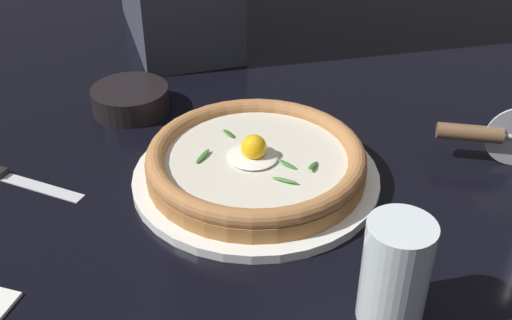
# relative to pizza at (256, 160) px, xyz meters

# --- Properties ---
(ground_plane) EXTENTS (2.40, 2.40, 0.03)m
(ground_plane) POSITION_rel_pizza_xyz_m (0.01, -0.03, -0.05)
(ground_plane) COLOR black
(ground_plane) RESTS_ON ground
(pizza_plate) EXTENTS (0.32, 0.32, 0.01)m
(pizza_plate) POSITION_rel_pizza_xyz_m (0.00, -0.00, -0.03)
(pizza_plate) COLOR white
(pizza_plate) RESTS_ON ground
(pizza) EXTENTS (0.28, 0.28, 0.06)m
(pizza) POSITION_rel_pizza_xyz_m (0.00, 0.00, 0.00)
(pizza) COLOR #B6753B
(pizza) RESTS_ON pizza_plate
(side_bowl) EXTENTS (0.12, 0.12, 0.04)m
(side_bowl) POSITION_rel_pizza_xyz_m (0.26, 0.06, -0.01)
(side_bowl) COLOR black
(side_bowl) RESTS_ON ground
(pizza_cutter) EXTENTS (0.11, 0.12, 0.09)m
(pizza_cutter) POSITION_rel_pizza_xyz_m (-0.12, -0.28, 0.01)
(pizza_cutter) COLOR silver
(pizza_cutter) RESTS_ON ground
(drinking_glass) EXTENTS (0.07, 0.07, 0.11)m
(drinking_glass) POSITION_rel_pizza_xyz_m (-0.27, 0.01, 0.02)
(drinking_glass) COLOR silver
(drinking_glass) RESTS_ON ground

